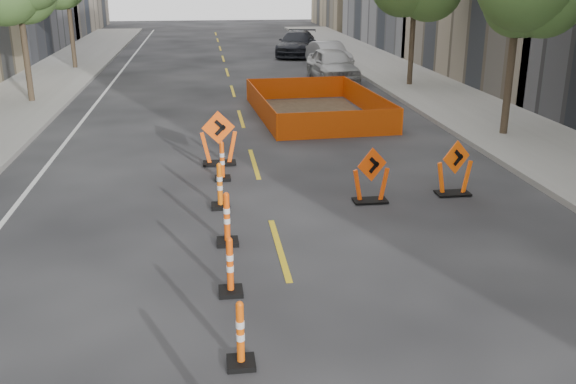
{
  "coord_description": "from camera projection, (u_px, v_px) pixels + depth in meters",
  "views": [
    {
      "loc": [
        -1.36,
        -7.5,
        5.13
      ],
      "look_at": [
        0.2,
        4.2,
        1.1
      ],
      "focal_mm": 40.0,
      "sensor_mm": 36.0,
      "label": 1
    }
  ],
  "objects": [
    {
      "name": "parked_car_near",
      "position": [
        333.0,
        65.0,
        31.97
      ],
      "size": [
        2.2,
        4.88,
        1.63
      ],
      "primitive_type": "imported",
      "rotation": [
        0.0,
        0.0,
        0.06
      ],
      "color": "#B0B0B2",
      "rests_on": "ground"
    },
    {
      "name": "chevron_sign_right",
      "position": [
        455.0,
        168.0,
        15.46
      ],
      "size": [
        1.05,
        0.85,
        1.37
      ],
      "primitive_type": null,
      "rotation": [
        0.0,
        0.0,
        0.37
      ],
      "color": "#FF580A",
      "rests_on": "ground"
    },
    {
      "name": "channelizer_4",
      "position": [
        227.0,
        218.0,
        12.65
      ],
      "size": [
        0.43,
        0.43,
        1.09
      ],
      "primitive_type": null,
      "color": "#ED4C09",
      "rests_on": "ground"
    },
    {
      "name": "ground_plane",
      "position": [
        314.0,
        365.0,
        8.86
      ],
      "size": [
        140.0,
        140.0,
        0.0
      ],
      "primitive_type": "plane",
      "color": "black"
    },
    {
      "name": "chevron_sign_center",
      "position": [
        371.0,
        175.0,
        14.96
      ],
      "size": [
        1.02,
        0.81,
        1.34
      ],
      "primitive_type": null,
      "rotation": [
        0.0,
        0.0,
        0.36
      ],
      "color": "#F2480A",
      "rests_on": "ground"
    },
    {
      "name": "parked_car_mid",
      "position": [
        329.0,
        54.0,
        36.93
      ],
      "size": [
        2.12,
        4.48,
        1.42
      ],
      "primitive_type": "imported",
      "rotation": [
        0.0,
        0.0,
        0.15
      ],
      "color": "#9B9BA0",
      "rests_on": "ground"
    },
    {
      "name": "channelizer_6",
      "position": [
        222.0,
        161.0,
        16.65
      ],
      "size": [
        0.41,
        0.41,
        1.04
      ],
      "primitive_type": null,
      "color": "#F14F0A",
      "rests_on": "ground"
    },
    {
      "name": "parked_car_far",
      "position": [
        297.0,
        44.0,
        41.89
      ],
      "size": [
        3.64,
        5.8,
        1.57
      ],
      "primitive_type": "imported",
      "rotation": [
        0.0,
        0.0,
        -0.29
      ],
      "color": "black",
      "rests_on": "ground"
    },
    {
      "name": "safety_fence",
      "position": [
        315.0,
        104.0,
        24.3
      ],
      "size": [
        4.66,
        7.45,
        0.9
      ],
      "primitive_type": null,
      "rotation": [
        0.0,
        0.0,
        0.06
      ],
      "color": "#FF610D",
      "rests_on": "ground"
    },
    {
      "name": "chevron_sign_left",
      "position": [
        219.0,
        138.0,
        17.91
      ],
      "size": [
        1.09,
        0.73,
        1.55
      ],
      "primitive_type": null,
      "rotation": [
        0.0,
        0.0,
        0.11
      ],
      "color": "#FF520A",
      "rests_on": "ground"
    },
    {
      "name": "channelizer_2",
      "position": [
        240.0,
        334.0,
        8.69
      ],
      "size": [
        0.39,
        0.39,
        0.99
      ],
      "primitive_type": null,
      "color": "#E35309",
      "rests_on": "ground"
    },
    {
      "name": "channelizer_3",
      "position": [
        230.0,
        266.0,
        10.67
      ],
      "size": [
        0.41,
        0.41,
        1.03
      ],
      "primitive_type": null,
      "color": "#E64A09",
      "rests_on": "ground"
    },
    {
      "name": "channelizer_5",
      "position": [
        220.0,
        186.0,
        14.64
      ],
      "size": [
        0.42,
        0.42,
        1.08
      ],
      "primitive_type": null,
      "color": "orange",
      "rests_on": "ground"
    },
    {
      "name": "sidewalk_right",
      "position": [
        520.0,
        135.0,
        21.22
      ],
      "size": [
        4.0,
        90.0,
        0.15
      ],
      "primitive_type": "cube",
      "color": "gray",
      "rests_on": "ground"
    }
  ]
}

